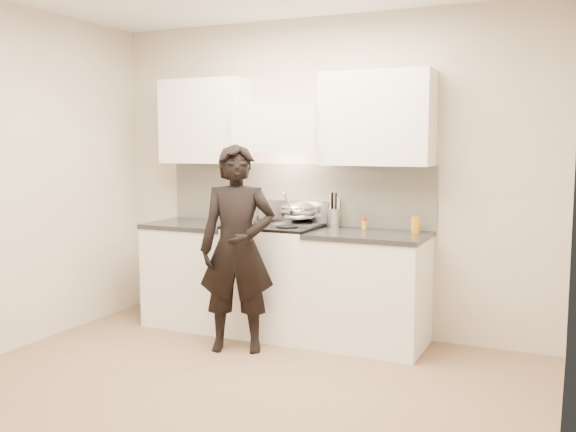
{
  "coord_description": "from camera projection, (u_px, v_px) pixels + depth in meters",
  "views": [
    {
      "loc": [
        2.03,
        -3.44,
        1.62
      ],
      "look_at": [
        -0.01,
        1.05,
        1.07
      ],
      "focal_mm": 40.0,
      "sensor_mm": 36.0,
      "label": 1
    }
  ],
  "objects": [
    {
      "name": "ground_plane",
      "position": [
        222.0,
        397.0,
        4.13
      ],
      "size": [
        4.0,
        4.0,
        0.0
      ],
      "primitive_type": "plane",
      "color": "#866951"
    },
    {
      "name": "room_shell",
      "position": [
        240.0,
        148.0,
        4.31
      ],
      "size": [
        4.04,
        3.54,
        2.7
      ],
      "color": "beige",
      "rests_on": "ground"
    },
    {
      "name": "stove",
      "position": [
        276.0,
        279.0,
        5.49
      ],
      "size": [
        0.76,
        0.65,
        0.96
      ],
      "color": "white",
      "rests_on": "ground"
    },
    {
      "name": "counter_right",
      "position": [
        369.0,
        289.0,
        5.15
      ],
      "size": [
        0.92,
        0.67,
        0.92
      ],
      "color": "white",
      "rests_on": "ground"
    },
    {
      "name": "counter_left",
      "position": [
        198.0,
        273.0,
        5.81
      ],
      "size": [
        0.82,
        0.67,
        0.92
      ],
      "color": "white",
      "rests_on": "ground"
    },
    {
      "name": "wok",
      "position": [
        299.0,
        211.0,
        5.49
      ],
      "size": [
        0.34,
        0.42,
        0.27
      ],
      "color": "silver",
      "rests_on": "stove"
    },
    {
      "name": "stock_pot",
      "position": [
        247.0,
        215.0,
        5.38
      ],
      "size": [
        0.29,
        0.27,
        0.14
      ],
      "color": "silver",
      "rests_on": "stove"
    },
    {
      "name": "utensil_crock",
      "position": [
        333.0,
        217.0,
        5.41
      ],
      "size": [
        0.11,
        0.11,
        0.3
      ],
      "color": "#B6B5B9",
      "rests_on": "counter_right"
    },
    {
      "name": "spice_jar",
      "position": [
        364.0,
        224.0,
        5.3
      ],
      "size": [
        0.04,
        0.04,
        0.1
      ],
      "color": "gold",
      "rests_on": "counter_right"
    },
    {
      "name": "oil_glass",
      "position": [
        416.0,
        225.0,
        5.1
      ],
      "size": [
        0.07,
        0.07,
        0.13
      ],
      "color": "orange",
      "rests_on": "counter_right"
    },
    {
      "name": "person",
      "position": [
        237.0,
        249.0,
        5.0
      ],
      "size": [
        0.69,
        0.58,
        1.62
      ],
      "primitive_type": "imported",
      "rotation": [
        0.0,
        0.0,
        0.37
      ],
      "color": "black",
      "rests_on": "ground"
    }
  ]
}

